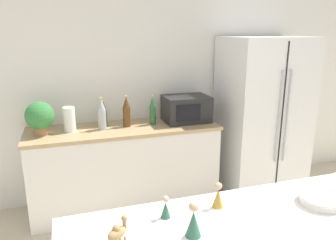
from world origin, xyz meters
The scene contains 15 objects.
wall_back centered at (0.00, 2.73, 1.27)m, with size 8.00×0.06×2.55m.
back_counter centered at (-0.26, 2.40, 0.45)m, with size 1.95×0.63×0.89m.
refrigerator centered at (1.33, 2.32, 0.89)m, with size 0.91×0.75×1.79m.
potted_plant centered at (-1.06, 2.39, 1.07)m, with size 0.27×0.27×0.32m.
paper_towel_roll centered at (-0.79, 2.42, 1.01)m, with size 0.12×0.12×0.24m.
microwave centered at (0.43, 2.42, 1.03)m, with size 0.48×0.37×0.28m.
back_bottle_0 centered at (-0.23, 2.41, 1.05)m, with size 0.08×0.08×0.32m.
back_bottle_1 centered at (0.05, 2.41, 1.04)m, with size 0.07×0.07×0.31m.
back_bottle_2 centered at (-0.45, 2.50, 1.02)m, with size 0.07×0.07×0.27m.
back_bottle_3 centered at (-0.48, 2.39, 1.05)m, with size 0.08×0.08×0.33m.
fruit_bowl centered at (0.41, 0.39, 1.01)m, with size 0.23×0.23×0.05m.
camel_figurine centered at (-0.66, 0.35, 1.06)m, with size 0.10×0.09×0.13m.
wise_man_figurine_blue centered at (-0.40, 0.51, 1.03)m, with size 0.05×0.05×0.11m.
wise_man_figurine_crimson centered at (-0.12, 0.52, 1.04)m, with size 0.06×0.06×0.13m.
wise_man_figurine_purple centered at (-0.33, 0.34, 1.05)m, with size 0.07×0.07×0.16m.
Camera 1 is at (-0.82, -0.82, 1.85)m, focal length 35.00 mm.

